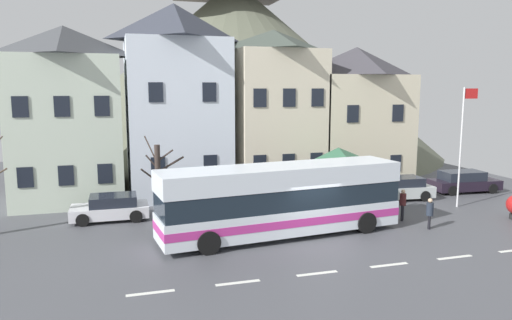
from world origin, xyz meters
TOP-DOWN VIEW (x-y plane):
  - ground_plane at (0.00, -0.00)m, footprint 40.00×60.00m
  - townhouse_00 at (-11.03, 11.95)m, footprint 6.06×5.97m
  - townhouse_01 at (-4.61, 12.30)m, footprint 6.04×6.67m
  - townhouse_02 at (1.78, 12.02)m, footprint 5.55×6.11m
  - townhouse_03 at (7.68, 11.74)m, footprint 6.48×5.54m
  - hilltop_castle at (3.84, 31.15)m, footprint 42.01×42.01m
  - transit_bus at (-1.23, 1.72)m, footprint 11.53×3.63m
  - bus_shelter at (3.55, 5.79)m, footprint 3.60×3.60m
  - parked_car_00 at (13.30, 7.23)m, footprint 4.53×2.15m
  - parked_car_01 at (-8.76, 6.76)m, footprint 3.88×2.04m
  - parked_car_02 at (7.99, 6.61)m, footprint 4.39×2.19m
  - pedestrian_00 at (5.56, 2.37)m, footprint 0.32×0.32m
  - pedestrian_01 at (4.87, 3.33)m, footprint 0.31×0.32m
  - pedestrian_02 at (5.98, 0.74)m, footprint 0.34×0.34m
  - public_bench at (2.51, 7.82)m, footprint 1.44×0.48m
  - flagpole at (10.29, 3.97)m, footprint 0.95×0.10m
  - bare_tree_01 at (-6.53, 4.13)m, footprint 2.11×1.11m

SIDE VIEW (x-z plane):
  - ground_plane at x=0.00m, z-range -0.06..0.00m
  - public_bench at x=2.51m, z-range 0.03..0.90m
  - parked_car_01 at x=-8.76m, z-range -0.01..1.27m
  - parked_car_02 at x=7.99m, z-range -0.01..1.36m
  - parked_car_00 at x=13.30m, z-range -0.02..1.36m
  - pedestrian_01 at x=4.87m, z-range 0.07..1.63m
  - pedestrian_02 at x=5.98m, z-range 0.13..1.63m
  - pedestrian_00 at x=5.56m, z-range 0.15..1.77m
  - transit_bus at x=-1.23m, z-range 0.02..3.28m
  - bare_tree_01 at x=-6.53m, z-range -0.04..4.45m
  - bus_shelter at x=3.55m, z-range 1.18..4.62m
  - flagpole at x=10.29m, z-range 0.55..7.33m
  - townhouse_03 at x=7.68m, z-range 0.00..9.48m
  - townhouse_00 at x=-11.03m, z-range 0.00..10.28m
  - townhouse_02 at x=1.78m, z-range 0.00..10.47m
  - townhouse_01 at x=-4.61m, z-range 0.00..11.88m
  - hilltop_castle at x=3.84m, z-range -2.51..20.70m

